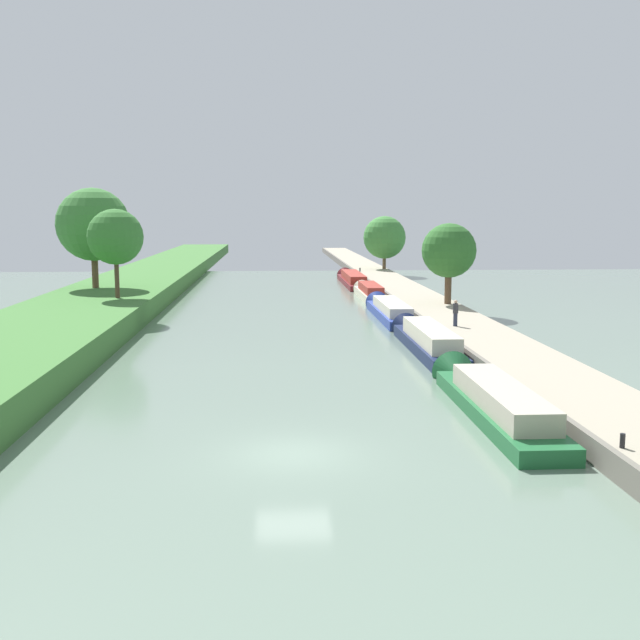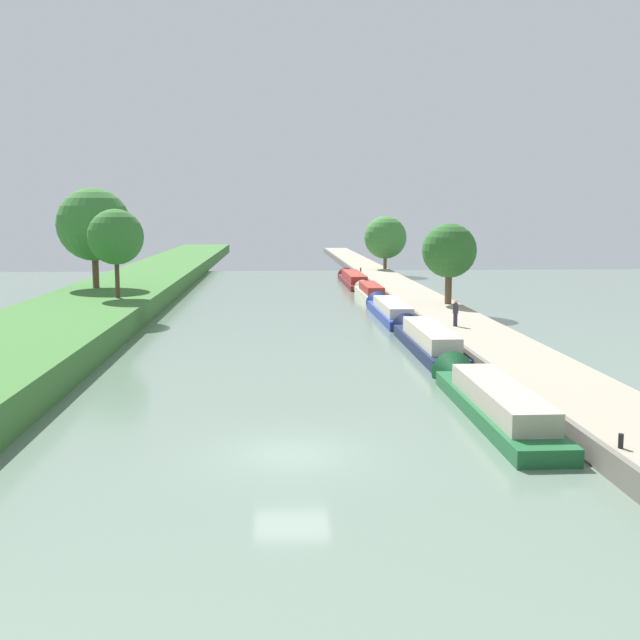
{
  "view_description": "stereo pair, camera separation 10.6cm",
  "coord_description": "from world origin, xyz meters",
  "px_view_note": "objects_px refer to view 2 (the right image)",
  "views": [
    {
      "loc": [
        -0.6,
        -24.21,
        7.9
      ],
      "look_at": [
        2.4,
        24.45,
        1.0
      ],
      "focal_mm": 42.59,
      "sensor_mm": 36.0,
      "label": 1
    },
    {
      "loc": [
        -0.5,
        -24.21,
        7.9
      ],
      "look_at": [
        2.4,
        24.45,
        1.0
      ],
      "focal_mm": 42.59,
      "sensor_mm": 36.0,
      "label": 2
    }
  ],
  "objects_px": {
    "narrowboat_cream": "(370,292)",
    "person_walking": "(456,312)",
    "narrowboat_green": "(490,399)",
    "narrowboat_maroon": "(353,279)",
    "narrowboat_blue": "(389,310)",
    "mooring_bollard_far": "(361,270)",
    "narrowboat_navy": "(426,339)",
    "mooring_bollard_near": "(621,441)"
  },
  "relations": [
    {
      "from": "mooring_bollard_far",
      "to": "mooring_bollard_near",
      "type": "bearing_deg",
      "value": -90.0
    },
    {
      "from": "narrowboat_green",
      "to": "narrowboat_cream",
      "type": "xyz_separation_m",
      "value": [
        0.28,
        40.75,
        0.02
      ]
    },
    {
      "from": "narrowboat_maroon",
      "to": "mooring_bollard_near",
      "type": "distance_m",
      "value": 62.6
    },
    {
      "from": "person_walking",
      "to": "narrowboat_blue",
      "type": "bearing_deg",
      "value": 104.36
    },
    {
      "from": "narrowboat_green",
      "to": "narrowboat_blue",
      "type": "distance_m",
      "value": 27.94
    },
    {
      "from": "mooring_bollard_far",
      "to": "narrowboat_maroon",
      "type": "bearing_deg",
      "value": -103.23
    },
    {
      "from": "narrowboat_cream",
      "to": "person_walking",
      "type": "bearing_deg",
      "value": -83.72
    },
    {
      "from": "narrowboat_navy",
      "to": "narrowboat_maroon",
      "type": "relative_size",
      "value": 0.81
    },
    {
      "from": "narrowboat_navy",
      "to": "person_walking",
      "type": "height_order",
      "value": "person_walking"
    },
    {
      "from": "narrowboat_maroon",
      "to": "mooring_bollard_far",
      "type": "distance_m",
      "value": 7.71
    },
    {
      "from": "narrowboat_navy",
      "to": "mooring_bollard_near",
      "type": "xyz_separation_m",
      "value": [
        1.71,
        -21.36,
        0.43
      ]
    },
    {
      "from": "narrowboat_maroon",
      "to": "person_walking",
      "type": "relative_size",
      "value": 10.1
    },
    {
      "from": "narrowboat_blue",
      "to": "mooring_bollard_far",
      "type": "distance_m",
      "value": 34.83
    },
    {
      "from": "narrowboat_cream",
      "to": "person_walking",
      "type": "distance_m",
      "value": 23.26
    },
    {
      "from": "narrowboat_maroon",
      "to": "narrowboat_blue",
      "type": "bearing_deg",
      "value": -89.97
    },
    {
      "from": "narrowboat_cream",
      "to": "mooring_bollard_far",
      "type": "bearing_deg",
      "value": 85.69
    },
    {
      "from": "narrowboat_cream",
      "to": "narrowboat_maroon",
      "type": "relative_size",
      "value": 0.69
    },
    {
      "from": "narrowboat_maroon",
      "to": "mooring_bollard_near",
      "type": "relative_size",
      "value": 37.24
    },
    {
      "from": "narrowboat_navy",
      "to": "mooring_bollard_near",
      "type": "height_order",
      "value": "narrowboat_navy"
    },
    {
      "from": "narrowboat_navy",
      "to": "person_walking",
      "type": "xyz_separation_m",
      "value": [
        2.6,
        3.63,
        1.07
      ]
    },
    {
      "from": "narrowboat_green",
      "to": "narrowboat_maroon",
      "type": "relative_size",
      "value": 0.79
    },
    {
      "from": "narrowboat_green",
      "to": "narrowboat_navy",
      "type": "xyz_separation_m",
      "value": [
        0.22,
        14.02,
        0.06
      ]
    },
    {
      "from": "narrowboat_navy",
      "to": "narrowboat_maroon",
      "type": "bearing_deg",
      "value": 90.07
    },
    {
      "from": "narrowboat_green",
      "to": "narrowboat_navy",
      "type": "distance_m",
      "value": 14.02
    },
    {
      "from": "narrowboat_blue",
      "to": "person_walking",
      "type": "bearing_deg",
      "value": -75.64
    },
    {
      "from": "narrowboat_green",
      "to": "narrowboat_maroon",
      "type": "height_order",
      "value": "narrowboat_green"
    },
    {
      "from": "narrowboat_cream",
      "to": "narrowboat_navy",
      "type": "bearing_deg",
      "value": -90.12
    },
    {
      "from": "narrowboat_cream",
      "to": "narrowboat_green",
      "type": "bearing_deg",
      "value": -90.39
    },
    {
      "from": "narrowboat_green",
      "to": "mooring_bollard_near",
      "type": "height_order",
      "value": "narrowboat_green"
    },
    {
      "from": "narrowboat_blue",
      "to": "narrowboat_cream",
      "type": "bearing_deg",
      "value": 89.59
    },
    {
      "from": "narrowboat_navy",
      "to": "person_walking",
      "type": "distance_m",
      "value": 4.59
    },
    {
      "from": "mooring_bollard_near",
      "to": "mooring_bollard_far",
      "type": "distance_m",
      "value": 70.07
    },
    {
      "from": "narrowboat_blue",
      "to": "mooring_bollard_near",
      "type": "distance_m",
      "value": 35.33
    },
    {
      "from": "narrowboat_navy",
      "to": "narrowboat_blue",
      "type": "xyz_separation_m",
      "value": [
        -0.04,
        13.92,
        -0.07
      ]
    },
    {
      "from": "narrowboat_blue",
      "to": "narrowboat_maroon",
      "type": "bearing_deg",
      "value": 90.03
    },
    {
      "from": "narrowboat_navy",
      "to": "mooring_bollard_far",
      "type": "xyz_separation_m",
      "value": [
        1.71,
        48.7,
        0.43
      ]
    },
    {
      "from": "narrowboat_green",
      "to": "person_walking",
      "type": "distance_m",
      "value": 17.91
    },
    {
      "from": "narrowboat_cream",
      "to": "person_walking",
      "type": "xyz_separation_m",
      "value": [
        2.54,
        -23.1,
        1.11
      ]
    },
    {
      "from": "narrowboat_blue",
      "to": "narrowboat_cream",
      "type": "relative_size",
      "value": 1.19
    },
    {
      "from": "narrowboat_navy",
      "to": "narrowboat_blue",
      "type": "height_order",
      "value": "narrowboat_navy"
    },
    {
      "from": "narrowboat_cream",
      "to": "person_walking",
      "type": "relative_size",
      "value": 6.99
    },
    {
      "from": "narrowboat_maroon",
      "to": "mooring_bollard_near",
      "type": "bearing_deg",
      "value": -88.39
    }
  ]
}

